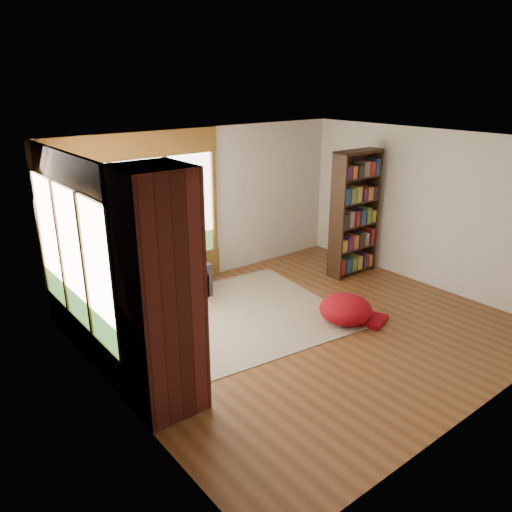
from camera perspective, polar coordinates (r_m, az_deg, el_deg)
floor at (r=7.20m, az=5.59°, el=-8.13°), size 5.50×5.50×0.00m
ceiling at (r=6.42m, az=6.37°, el=12.86°), size 5.50×5.50×0.00m
wall_back at (r=8.59m, az=-5.77°, el=5.79°), size 5.50×0.04×2.60m
wall_front at (r=5.33m, az=25.04°, el=-4.92°), size 5.50×0.04×2.60m
wall_left at (r=5.27m, az=-16.14°, el=-4.06°), size 0.04×5.00×2.60m
wall_right at (r=8.78m, az=19.02°, el=5.11°), size 0.04×5.00×2.60m
windows_back at (r=7.99m, az=-12.92°, el=4.70°), size 2.82×0.10×1.90m
windows_left at (r=6.32m, az=-20.20°, el=-0.01°), size 0.10×2.62×1.90m
roller_blind at (r=6.99m, az=-22.59°, el=4.93°), size 0.03×0.72×0.90m
brick_chimney at (r=5.10m, az=-10.98°, el=-4.41°), size 0.70×0.70×2.60m
sectional_sofa at (r=7.38m, az=-14.91°, el=-5.40°), size 2.20×2.20×0.80m
area_rug at (r=7.38m, az=-4.17°, el=-7.31°), size 3.77×3.05×0.01m
bookshelf at (r=8.93m, az=11.22°, el=4.76°), size 0.95×0.32×2.21m
pouf at (r=7.34m, az=10.22°, el=-5.92°), size 0.92×0.92×0.41m
dog_tan at (r=7.12m, az=-14.35°, el=-1.92°), size 1.07×1.04×0.53m
dog_brindle at (r=6.87m, az=-14.12°, el=-3.04°), size 0.76×0.94×0.46m
throw_pillows at (r=7.29m, az=-14.76°, el=-1.93°), size 1.98×1.68×0.45m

